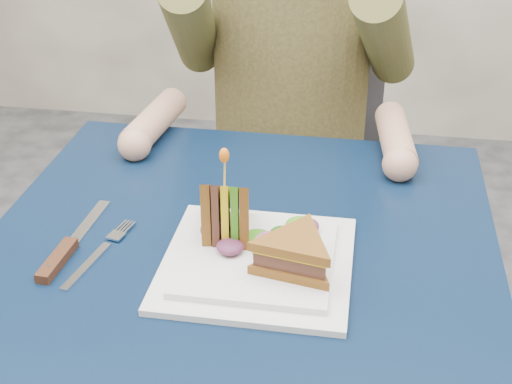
% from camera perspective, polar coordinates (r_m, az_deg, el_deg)
% --- Properties ---
extents(table, '(0.75, 0.75, 0.73)m').
position_cam_1_polar(table, '(1.09, -1.33, -7.52)').
color(table, black).
rests_on(table, ground).
extents(chair, '(0.42, 0.40, 0.93)m').
position_cam_1_polar(chair, '(1.76, 3.01, 3.86)').
color(chair, '#47474C').
rests_on(chair, ground).
extents(diner, '(0.54, 0.59, 0.74)m').
position_cam_1_polar(diner, '(1.52, 2.88, 14.72)').
color(diner, brown).
rests_on(diner, chair).
extents(plate, '(0.26, 0.26, 0.02)m').
position_cam_1_polar(plate, '(0.99, 0.10, -5.55)').
color(plate, white).
rests_on(plate, table).
extents(sandwich_flat, '(0.15, 0.15, 0.05)m').
position_cam_1_polar(sandwich_flat, '(0.94, 3.17, -4.94)').
color(sandwich_flat, brown).
rests_on(sandwich_flat, plate).
extents(sandwich_upright, '(0.09, 0.15, 0.15)m').
position_cam_1_polar(sandwich_upright, '(1.01, -2.44, -1.71)').
color(sandwich_upright, brown).
rests_on(sandwich_upright, plate).
extents(fork, '(0.05, 0.18, 0.01)m').
position_cam_1_polar(fork, '(1.04, -12.58, -4.92)').
color(fork, silver).
rests_on(fork, table).
extents(knife, '(0.03, 0.22, 0.02)m').
position_cam_1_polar(knife, '(1.05, -15.15, -4.70)').
color(knife, silver).
rests_on(knife, table).
extents(toothpick, '(0.01, 0.01, 0.06)m').
position_cam_1_polar(toothpick, '(0.98, -2.52, 1.48)').
color(toothpick, tan).
rests_on(toothpick, sandwich_upright).
extents(toothpick_frill, '(0.01, 0.01, 0.02)m').
position_cam_1_polar(toothpick_frill, '(0.96, -2.56, 2.94)').
color(toothpick_frill, orange).
rests_on(toothpick_frill, sandwich_upright).
extents(lettuce_spill, '(0.15, 0.13, 0.02)m').
position_cam_1_polar(lettuce_spill, '(0.98, 0.49, -4.25)').
color(lettuce_spill, '#337A14').
rests_on(lettuce_spill, plate).
extents(onion_ring, '(0.04, 0.04, 0.02)m').
position_cam_1_polar(onion_ring, '(0.98, 1.02, -4.22)').
color(onion_ring, '#9E4C7A').
rests_on(onion_ring, plate).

